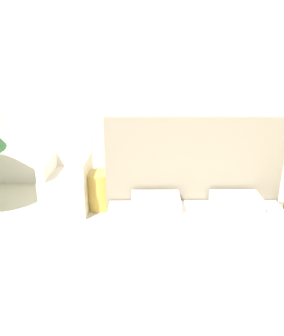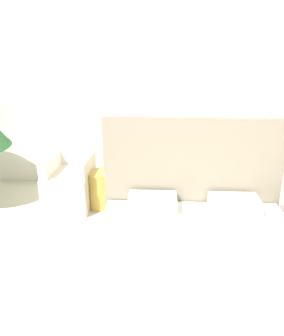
{
  "view_description": "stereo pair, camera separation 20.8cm",
  "coord_description": "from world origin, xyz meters",
  "px_view_note": "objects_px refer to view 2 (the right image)",
  "views": [
    {
      "loc": [
        0.11,
        -1.12,
        2.04
      ],
      "look_at": [
        0.14,
        2.52,
        0.67
      ],
      "focal_mm": 35.0,
      "sensor_mm": 36.0,
      "label": 1
    },
    {
      "loc": [
        0.32,
        -1.12,
        2.04
      ],
      "look_at": [
        0.14,
        2.52,
        0.67
      ],
      "focal_mm": 35.0,
      "sensor_mm": 36.0,
      "label": 2
    }
  ],
  "objects_px": {
    "armchair_near_window_right": "(133,185)",
    "bed": "(200,267)",
    "armchair_near_window_left": "(70,184)",
    "side_table": "(101,189)"
  },
  "relations": [
    {
      "from": "bed",
      "to": "armchair_near_window_left",
      "type": "relative_size",
      "value": 2.32
    },
    {
      "from": "side_table",
      "to": "armchair_near_window_left",
      "type": "bearing_deg",
      "value": 175.18
    },
    {
      "from": "armchair_near_window_left",
      "to": "bed",
      "type": "bearing_deg",
      "value": -45.28
    },
    {
      "from": "armchair_near_window_right",
      "to": "side_table",
      "type": "relative_size",
      "value": 1.86
    },
    {
      "from": "armchair_near_window_left",
      "to": "armchair_near_window_right",
      "type": "bearing_deg",
      "value": 1.54
    },
    {
      "from": "armchair_near_window_right",
      "to": "side_table",
      "type": "bearing_deg",
      "value": -178.32
    },
    {
      "from": "armchair_near_window_left",
      "to": "armchair_near_window_right",
      "type": "xyz_separation_m",
      "value": [
        0.84,
        -0.0,
        0.0
      ]
    },
    {
      "from": "armchair_near_window_right",
      "to": "bed",
      "type": "bearing_deg",
      "value": -70.12
    },
    {
      "from": "armchair_near_window_left",
      "to": "side_table",
      "type": "height_order",
      "value": "armchair_near_window_left"
    },
    {
      "from": "bed",
      "to": "armchair_near_window_left",
      "type": "height_order",
      "value": "bed"
    }
  ]
}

